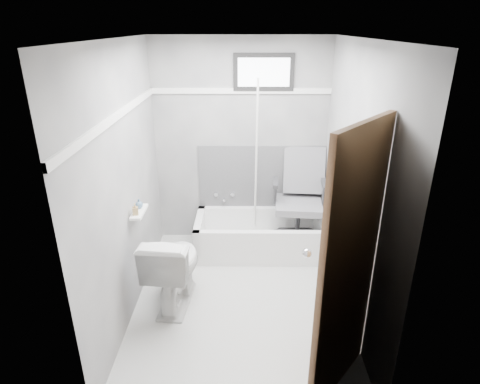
{
  "coord_description": "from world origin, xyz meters",
  "views": [
    {
      "loc": [
        0.03,
        -3.23,
        2.5
      ],
      "look_at": [
        0.0,
        0.35,
        1.0
      ],
      "focal_mm": 30.0,
      "sensor_mm": 36.0,
      "label": 1
    }
  ],
  "objects_px": {
    "office_chair": "(299,199)",
    "soap_bottle_a": "(135,209)",
    "bathtub": "(260,235)",
    "soap_bottle_b": "(139,203)",
    "toilet": "(174,267)",
    "door": "(403,299)"
  },
  "relations": [
    {
      "from": "office_chair",
      "to": "soap_bottle_a",
      "type": "distance_m",
      "value": 1.89
    },
    {
      "from": "bathtub",
      "to": "soap_bottle_a",
      "type": "bearing_deg",
      "value": -142.28
    },
    {
      "from": "office_chair",
      "to": "soap_bottle_b",
      "type": "distance_m",
      "value": 1.82
    },
    {
      "from": "office_chair",
      "to": "soap_bottle_b",
      "type": "relative_size",
      "value": 11.92
    },
    {
      "from": "soap_bottle_a",
      "to": "soap_bottle_b",
      "type": "bearing_deg",
      "value": 90.0
    },
    {
      "from": "soap_bottle_a",
      "to": "soap_bottle_b",
      "type": "height_order",
      "value": "soap_bottle_a"
    },
    {
      "from": "toilet",
      "to": "soap_bottle_a",
      "type": "height_order",
      "value": "soap_bottle_a"
    },
    {
      "from": "office_chair",
      "to": "toilet",
      "type": "distance_m",
      "value": 1.65
    },
    {
      "from": "soap_bottle_a",
      "to": "soap_bottle_b",
      "type": "relative_size",
      "value": 1.24
    },
    {
      "from": "office_chair",
      "to": "door",
      "type": "xyz_separation_m",
      "value": [
        0.31,
        -2.25,
        0.34
      ]
    },
    {
      "from": "bathtub",
      "to": "toilet",
      "type": "distance_m",
      "value": 1.29
    },
    {
      "from": "toilet",
      "to": "soap_bottle_b",
      "type": "relative_size",
      "value": 8.73
    },
    {
      "from": "office_chair",
      "to": "soap_bottle_a",
      "type": "relative_size",
      "value": 9.63
    },
    {
      "from": "bathtub",
      "to": "soap_bottle_b",
      "type": "relative_size",
      "value": 16.61
    },
    {
      "from": "soap_bottle_b",
      "to": "bathtub",
      "type": "bearing_deg",
      "value": 33.17
    },
    {
      "from": "soap_bottle_a",
      "to": "toilet",
      "type": "bearing_deg",
      "value": -9.11
    },
    {
      "from": "office_chair",
      "to": "toilet",
      "type": "bearing_deg",
      "value": -137.38
    },
    {
      "from": "office_chair",
      "to": "soap_bottle_b",
      "type": "height_order",
      "value": "office_chair"
    },
    {
      "from": "door",
      "to": "soap_bottle_a",
      "type": "xyz_separation_m",
      "value": [
        -1.92,
        1.31,
        -0.03
      ]
    },
    {
      "from": "office_chair",
      "to": "door",
      "type": "distance_m",
      "value": 2.3
    },
    {
      "from": "soap_bottle_a",
      "to": "soap_bottle_b",
      "type": "xyz_separation_m",
      "value": [
        0.0,
        0.14,
        -0.01
      ]
    },
    {
      "from": "soap_bottle_a",
      "to": "door",
      "type": "bearing_deg",
      "value": -34.21
    }
  ]
}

